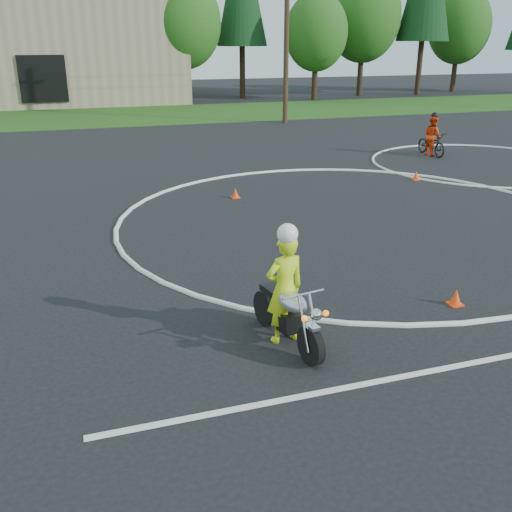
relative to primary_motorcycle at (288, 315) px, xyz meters
name	(u,v)px	position (x,y,z in m)	size (l,w,h in m)	color
ground	(413,258)	(3.91, 2.63, -0.50)	(120.00, 120.00, 0.00)	black
grass_strip	(178,114)	(3.91, 29.63, -0.49)	(120.00, 10.00, 0.02)	#1E4714
course_markings	(395,199)	(6.08, 6.98, -0.49)	(19.05, 19.05, 0.12)	silver
primary_motorcycle	(288,315)	(0.00, 0.00, 0.00)	(0.68, 1.96, 1.04)	black
rider_primary_grp	(285,286)	(-0.01, 0.13, 0.42)	(0.70, 0.52, 1.92)	#CDE918
rider_second_grp	(432,140)	(11.10, 12.65, 0.10)	(0.63, 1.79, 1.72)	black
traffic_cones	(500,207)	(8.15, 5.00, -0.37)	(19.14, 9.40, 0.30)	#FF430D
treeline	(341,10)	(18.69, 37.24, 6.11)	(38.20, 8.10, 14.52)	#382619
utility_poles	(287,24)	(8.91, 23.63, 4.69)	(41.60, 1.12, 10.00)	#473321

